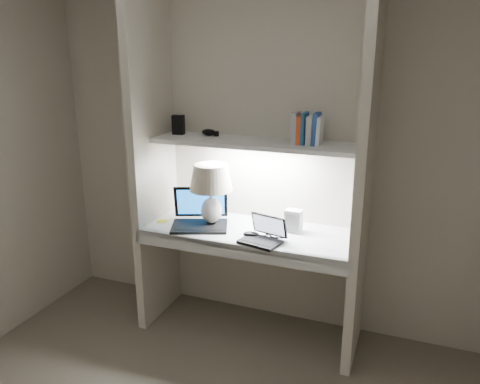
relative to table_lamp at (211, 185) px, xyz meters
The scene contains 17 objects.
back_wall 0.44m from the table_lamp, 45.87° to the left, with size 3.20×0.01×2.50m, color beige.
alcove_panel_left 0.49m from the table_lamp, behind, with size 0.06×0.55×2.50m, color beige.
alcove_panel_right 1.03m from the table_lamp, ahead, with size 0.06×0.55×2.50m, color beige.
desk 0.42m from the table_lamp, ahead, with size 1.40×0.55×0.04m, color white.
desk_apron 0.51m from the table_lamp, 41.85° to the right, with size 1.46×0.03×0.10m, color silver.
shelf 0.41m from the table_lamp, 20.94° to the left, with size 1.40×0.36×0.03m, color silver.
strip_light 0.40m from the table_lamp, 20.94° to the left, with size 0.60×0.04×0.01m, color white.
table_lamp is the anchor object (origin of this frame).
laptop_main 0.25m from the table_lamp, 165.36° to the right, with size 0.47×0.44×0.25m.
laptop_netbook 0.52m from the table_lamp, 19.39° to the right, with size 0.30×0.27×0.16m.
speaker 0.61m from the table_lamp, ahead, with size 0.11×0.08×0.15m, color silver.
mouse 0.44m from the table_lamp, 18.97° to the right, with size 0.11×0.07×0.04m, color black.
cable_coil 0.57m from the table_lamp, ahead, with size 0.11×0.11×0.01m, color black.
sticky_note 0.47m from the table_lamp, behind, with size 0.07×0.07×0.00m, color yellow.
book_row 0.75m from the table_lamp, 10.91° to the left, with size 0.19×0.13×0.20m.
shelf_box 0.51m from the table_lamp, 153.96° to the left, with size 0.08×0.06×0.14m, color black.
shelf_gadget 0.38m from the table_lamp, 117.25° to the left, with size 0.11×0.08×0.05m, color black.
Camera 1 is at (1.00, -1.58, 1.93)m, focal length 35.00 mm.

